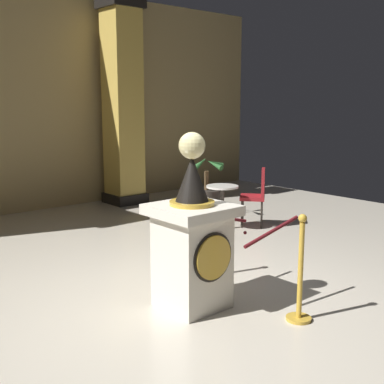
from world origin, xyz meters
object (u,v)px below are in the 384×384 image
object	(u,v)px
potted_palm_right	(207,199)
cafe_chair_red	(257,192)
stanchion_near	(300,284)
stanchion_far	(200,249)
pedestal_clock	(192,242)
cafe_table	(222,202)

from	to	relation	value
potted_palm_right	cafe_chair_red	world-z (taller)	potted_palm_right
stanchion_near	cafe_chair_red	bearing A→B (deg)	47.98
cafe_chair_red	stanchion_far	bearing A→B (deg)	-152.65
stanchion_far	potted_palm_right	bearing A→B (deg)	45.89
pedestal_clock	cafe_chair_red	world-z (taller)	pedestal_clock
pedestal_clock	stanchion_near	bearing A→B (deg)	-58.72
pedestal_clock	stanchion_far	world-z (taller)	pedestal_clock
stanchion_near	cafe_table	size ratio (longest dim) A/B	1.43
pedestal_clock	cafe_chair_red	size ratio (longest dim) A/B	1.83
pedestal_clock	potted_palm_right	distance (m)	4.04
stanchion_near	potted_palm_right	world-z (taller)	potted_palm_right
cafe_chair_red	pedestal_clock	bearing A→B (deg)	-148.96
potted_palm_right	cafe_chair_red	xyz separation A→B (m)	(0.15, -1.07, 0.25)
stanchion_far	cafe_table	xyz separation A→B (m)	(1.77, 1.43, 0.11)
pedestal_clock	stanchion_near	xyz separation A→B (m)	(0.55, -0.90, -0.32)
potted_palm_right	stanchion_far	bearing A→B (deg)	-134.11
pedestal_clock	cafe_table	xyz separation A→B (m)	(2.38, 2.00, -0.22)
stanchion_near	stanchion_far	size ratio (longest dim) A/B	1.03
cafe_table	pedestal_clock	bearing A→B (deg)	-139.95
cafe_table	cafe_chair_red	world-z (taller)	cafe_chair_red
pedestal_clock	cafe_table	distance (m)	3.11
stanchion_near	cafe_table	bearing A→B (deg)	57.78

